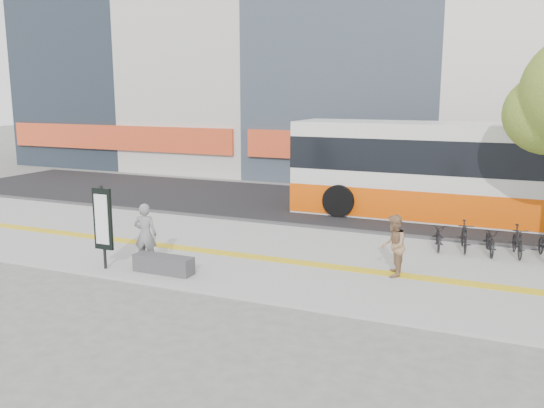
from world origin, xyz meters
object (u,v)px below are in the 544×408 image
at_px(signboard, 103,220).
at_px(pedestrian_tan, 393,246).
at_px(bench, 164,264).
at_px(seated_woman, 145,234).
at_px(bus, 473,175).

xyz_separation_m(signboard, pedestrian_tan, (6.99, 2.39, -0.51)).
xyz_separation_m(bench, signboard, (-1.60, -0.31, 1.06)).
xyz_separation_m(bench, seated_woman, (-0.80, 0.39, 0.61)).
relative_size(seated_woman, pedestrian_tan, 1.07).
relative_size(bus, seated_woman, 7.77).
bearing_deg(bus, seated_woman, -128.50).
bearing_deg(pedestrian_tan, bench, -77.09).
distance_m(bench, signboard, 1.94).
xyz_separation_m(bus, seated_woman, (-7.41, -9.31, -0.77)).
relative_size(bench, seated_woman, 0.96).
height_order(signboard, seated_woman, signboard).
bearing_deg(pedestrian_tan, seated_woman, -82.89).
bearing_deg(bench, bus, 55.73).
bearing_deg(bus, bench, -124.27).
distance_m(signboard, bus, 12.95).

